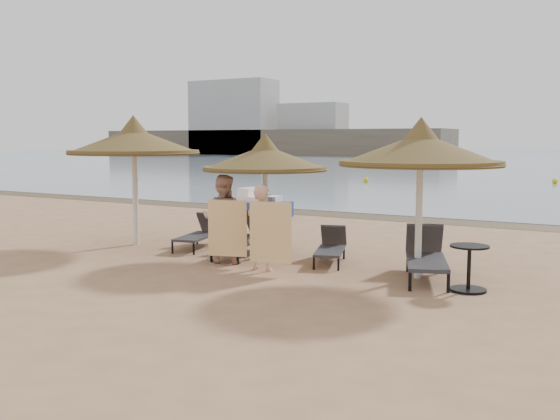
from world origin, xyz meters
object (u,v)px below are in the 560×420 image
at_px(palapa_left, 134,142).
at_px(lounger_near_right, 331,246).
at_px(palapa_right, 421,150).
at_px(lounger_far_right, 426,255).
at_px(pedal_boat, 258,206).
at_px(lounger_near_left, 248,236).
at_px(lounger_far_left, 200,233).
at_px(side_table, 469,270).
at_px(palapa_center, 265,159).
at_px(person_left, 223,212).
at_px(person_right, 262,221).

bearing_deg(palapa_left, lounger_near_right, 4.36).
bearing_deg(palapa_left, palapa_right, -1.82).
relative_size(palapa_left, lounger_near_right, 1.86).
relative_size(lounger_far_right, pedal_boat, 1.06).
bearing_deg(lounger_near_left, pedal_boat, 112.99).
xyz_separation_m(lounger_far_left, side_table, (6.64, -1.27, 0.02)).
bearing_deg(lounger_far_right, palapa_center, 156.67).
bearing_deg(side_table, lounger_near_right, 159.30).
bearing_deg(person_left, lounger_far_left, -54.47).
height_order(palapa_right, lounger_near_right, palapa_right).
xyz_separation_m(palapa_center, lounger_far_left, (-2.01, 0.32, -1.82)).
xyz_separation_m(palapa_right, lounger_far_left, (-5.57, 0.70, -2.04)).
distance_m(lounger_far_left, lounger_near_right, 3.50).
bearing_deg(lounger_far_left, pedal_boat, 96.38).
distance_m(lounger_near_left, side_table, 5.26).
height_order(palapa_left, person_left, palapa_left).
distance_m(lounger_near_left, lounger_near_right, 2.02).
distance_m(palapa_left, person_right, 4.67).
distance_m(person_left, person_right, 1.18).
distance_m(palapa_center, side_table, 5.06).
relative_size(lounger_near_left, lounger_near_right, 1.25).
xyz_separation_m(lounger_near_left, lounger_far_right, (4.20, -0.36, 0.01)).
bearing_deg(person_right, lounger_far_right, -164.48).
height_order(side_table, person_right, person_right).
distance_m(palapa_left, lounger_far_left, 2.75).
height_order(lounger_near_left, side_table, lounger_near_left).
bearing_deg(palapa_right, lounger_near_right, 163.40).
xyz_separation_m(palapa_right, person_left, (-4.04, -0.55, -1.32)).
bearing_deg(lounger_near_right, lounger_near_left, 165.33).
relative_size(palapa_right, lounger_far_left, 1.64).
bearing_deg(palapa_right, lounger_far_left, 172.82).
xyz_separation_m(palapa_center, pedal_boat, (-3.97, 6.19, -1.82)).
distance_m(palapa_left, side_table, 8.57).
bearing_deg(lounger_near_left, palapa_left, 178.24).
bearing_deg(palapa_right, side_table, -28.04).
xyz_separation_m(palapa_center, person_left, (-0.48, -0.94, -1.10)).
bearing_deg(lounger_near_right, side_table, -39.17).
distance_m(side_table, person_left, 5.16).
height_order(palapa_left, person_right, palapa_left).
xyz_separation_m(palapa_left, person_left, (3.14, -0.78, -1.45)).
distance_m(lounger_near_right, pedal_boat, 8.07).
height_order(palapa_right, lounger_far_right, palapa_right).
bearing_deg(side_table, palapa_left, 174.48).
bearing_deg(lounger_near_left, palapa_center, -17.54).
bearing_deg(pedal_boat, lounger_near_left, -57.38).
height_order(palapa_left, lounger_near_right, palapa_left).
distance_m(lounger_near_left, lounger_far_right, 4.22).
height_order(palapa_center, person_left, palapa_center).
xyz_separation_m(palapa_left, palapa_right, (7.18, -0.23, -0.14)).
bearing_deg(palapa_center, lounger_near_right, 9.02).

